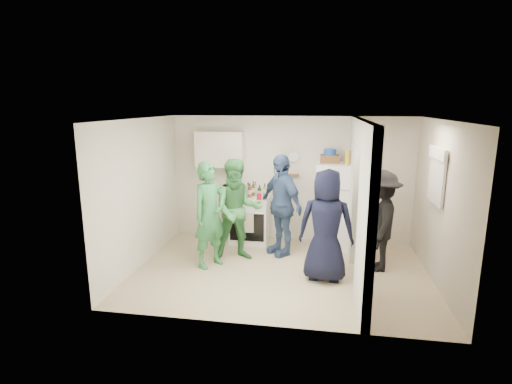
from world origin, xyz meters
TOP-DOWN VIEW (x-y plane):
  - floor at (0.00, 0.00)m, footprint 4.80×4.80m
  - wall_back at (0.00, 1.70)m, footprint 4.80×0.00m
  - wall_front at (0.00, -1.70)m, footprint 4.80×0.00m
  - wall_left at (-2.40, 0.00)m, footprint 0.00×3.40m
  - wall_right at (2.40, 0.00)m, footprint 0.00×3.40m
  - ceiling at (0.00, 0.00)m, footprint 4.80×4.80m
  - partition_pier_back at (1.20, 1.10)m, footprint 0.12×1.20m
  - partition_pier_front at (1.20, -1.10)m, footprint 0.12×1.20m
  - partition_header at (1.20, 0.00)m, footprint 0.12×1.00m
  - stove at (-0.77, 1.37)m, footprint 0.77×0.65m
  - upper_cabinet at (-1.40, 1.52)m, footprint 0.95×0.34m
  - fridge at (0.86, 1.34)m, footprint 0.68×0.66m
  - wicker_basket at (0.76, 1.39)m, footprint 0.35×0.25m
  - blue_bowl at (0.76, 1.39)m, footprint 0.24×0.24m
  - yellow_cup_stack_top at (1.08, 1.24)m, footprint 0.09×0.09m
  - wall_clock at (0.05, 1.68)m, footprint 0.22×0.02m
  - spice_shelf at (0.00, 1.65)m, footprint 0.35×0.08m
  - nook_window at (2.38, 0.20)m, footprint 0.03×0.70m
  - nook_window_frame at (2.36, 0.20)m, footprint 0.04×0.76m
  - nook_valance at (2.34, 0.20)m, footprint 0.04×0.82m
  - yellow_cup_stack_stove at (-0.89, 1.15)m, footprint 0.09×0.09m
  - red_cup at (-0.55, 1.17)m, footprint 0.09×0.09m
  - person_green_left at (-1.22, 0.06)m, footprint 0.73×0.79m
  - person_green_center at (-0.82, 0.41)m, footprint 1.05×0.93m
  - person_denim at (-0.10, 0.82)m, footprint 1.07×1.11m
  - person_navy at (0.71, -0.19)m, footprint 0.91×0.63m
  - person_nook at (1.60, 0.37)m, footprint 0.78×1.17m
  - bottle_a at (-1.07, 1.49)m, footprint 0.07×0.07m
  - bottle_b at (-0.94, 1.27)m, footprint 0.07×0.07m
  - bottle_c at (-0.83, 1.53)m, footprint 0.08×0.08m
  - bottle_d at (-0.77, 1.33)m, footprint 0.08×0.08m
  - bottle_e at (-0.69, 1.54)m, footprint 0.06×0.06m
  - bottle_f at (-0.58, 1.38)m, footprint 0.08×0.08m
  - bottle_g at (-0.50, 1.52)m, footprint 0.06×0.06m
  - bottle_h at (-1.06, 1.25)m, footprint 0.06×0.06m
  - bottle_i at (-0.72, 1.47)m, footprint 0.06×0.06m

SIDE VIEW (x-z plane):
  - floor at x=0.00m, z-range 0.00..0.00m
  - stove at x=-0.77m, z-range 0.00..0.92m
  - fridge at x=0.86m, z-range 0.00..1.64m
  - person_nook at x=1.60m, z-range 0.00..1.69m
  - person_navy at x=0.71m, z-range 0.00..1.78m
  - person_green_left at x=-1.22m, z-range 0.00..1.80m
  - person_green_center at x=-0.82m, z-range 0.00..1.81m
  - person_denim at x=-0.10m, z-range 0.00..1.86m
  - red_cup at x=-0.55m, z-range 0.92..1.04m
  - bottle_f at x=-0.58m, z-range 0.92..1.17m
  - yellow_cup_stack_stove at x=-0.89m, z-range 0.92..1.17m
  - bottle_b at x=-0.94m, z-range 0.92..1.18m
  - bottle_g at x=-0.50m, z-range 0.92..1.18m
  - bottle_h at x=-1.06m, z-range 0.92..1.18m
  - bottle_c at x=-0.83m, z-range 0.92..1.19m
  - bottle_e at x=-0.69m, z-range 0.92..1.21m
  - bottle_d at x=-0.77m, z-range 0.92..1.21m
  - bottle_i at x=-0.72m, z-range 0.92..1.23m
  - bottle_a at x=-1.07m, z-range 0.92..1.25m
  - wall_back at x=0.00m, z-range -1.15..3.65m
  - wall_front at x=0.00m, z-range -1.15..3.65m
  - wall_left at x=-2.40m, z-range -0.45..2.95m
  - wall_right at x=2.40m, z-range -0.45..2.95m
  - partition_pier_back at x=1.20m, z-range 0.00..2.50m
  - partition_pier_front at x=1.20m, z-range 0.00..2.50m
  - spice_shelf at x=0.00m, z-range 1.34..1.36m
  - nook_window at x=2.38m, z-range 1.25..2.05m
  - nook_window_frame at x=2.36m, z-range 1.22..2.08m
  - wall_clock at x=0.05m, z-range 1.59..1.81m
  - wicker_basket at x=0.76m, z-range 1.64..1.79m
  - yellow_cup_stack_top at x=1.08m, z-range 1.64..1.89m
  - blue_bowl at x=0.76m, z-range 1.79..1.90m
  - upper_cabinet at x=-1.40m, z-range 1.50..2.20m
  - nook_valance at x=2.34m, z-range 1.91..2.09m
  - partition_header at x=1.20m, z-range 2.10..2.50m
  - ceiling at x=0.00m, z-range 2.50..2.50m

